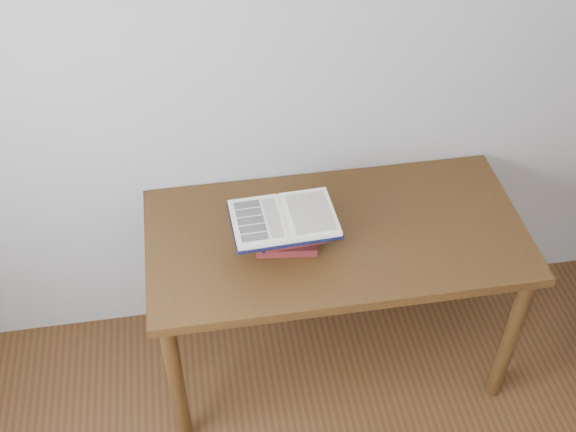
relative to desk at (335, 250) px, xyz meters
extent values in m
cube|color=#AEABA5|center=(-0.06, 0.37, 0.62)|extent=(3.50, 0.04, 2.60)
cube|color=#4B2D12|center=(0.00, 0.00, 0.08)|extent=(1.45, 0.72, 0.04)
cylinder|color=#4B2D12|center=(-0.66, -0.30, -0.31)|extent=(0.06, 0.06, 0.73)
cylinder|color=#4B2D12|center=(0.66, -0.30, -0.31)|extent=(0.06, 0.06, 0.73)
cylinder|color=#4B2D12|center=(-0.66, 0.30, -0.31)|extent=(0.06, 0.06, 0.73)
cylinder|color=#4B2D12|center=(0.66, 0.30, -0.31)|extent=(0.06, 0.06, 0.73)
cube|color=maroon|center=(-0.20, -0.03, 0.11)|extent=(0.24, 0.17, 0.03)
cube|color=black|center=(-0.20, -0.02, 0.14)|extent=(0.23, 0.16, 0.03)
cube|color=maroon|center=(-0.18, -0.03, 0.17)|extent=(0.24, 0.20, 0.03)
cube|color=black|center=(-0.18, -0.03, 0.20)|extent=(0.21, 0.16, 0.03)
cube|color=black|center=(-0.21, -0.04, 0.23)|extent=(0.39, 0.28, 0.01)
cube|color=#EEE9CE|center=(-0.30, -0.04, 0.24)|extent=(0.19, 0.26, 0.02)
cube|color=#EEE9CE|center=(-0.11, -0.03, 0.24)|extent=(0.19, 0.26, 0.02)
cylinder|color=#EEE9CE|center=(-0.21, -0.04, 0.24)|extent=(0.02, 0.25, 0.01)
cube|color=black|center=(-0.33, 0.04, 0.25)|extent=(0.10, 0.04, 0.00)
cube|color=black|center=(-0.33, 0.00, 0.25)|extent=(0.10, 0.04, 0.00)
cube|color=black|center=(-0.33, -0.04, 0.25)|extent=(0.10, 0.04, 0.00)
cube|color=black|center=(-0.33, -0.09, 0.25)|extent=(0.10, 0.04, 0.00)
cube|color=black|center=(-0.33, -0.13, 0.25)|extent=(0.10, 0.04, 0.00)
cube|color=beige|center=(-0.25, -0.04, 0.25)|extent=(0.06, 0.21, 0.00)
cube|color=beige|center=(-0.11, -0.03, 0.25)|extent=(0.15, 0.22, 0.00)
camera|label=1|loc=(-0.50, -1.91, 2.01)|focal=45.00mm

